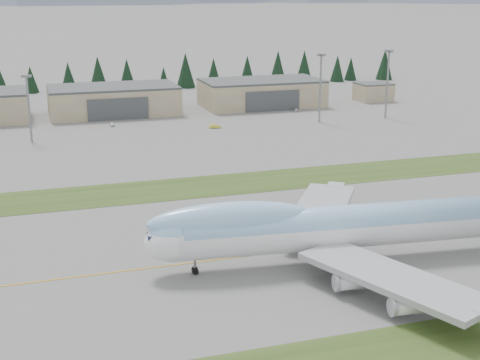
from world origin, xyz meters
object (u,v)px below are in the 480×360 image
object	(u,v)px
hangar_center	(113,100)
service_vehicle_c	(296,112)
boeing_747_freighter	(337,226)
service_vehicle_b	(215,128)
hangar_right	(262,93)
service_vehicle_a	(112,126)

from	to	relation	value
hangar_center	service_vehicle_c	bearing A→B (deg)	-13.50
boeing_747_freighter	hangar_center	bearing A→B (deg)	102.47
service_vehicle_b	boeing_747_freighter	bearing A→B (deg)	-179.41
boeing_747_freighter	hangar_center	distance (m)	158.07
hangar_right	service_vehicle_c	size ratio (longest dim) A/B	13.01
boeing_747_freighter	service_vehicle_b	bearing A→B (deg)	90.41
service_vehicle_a	service_vehicle_b	size ratio (longest dim) A/B	0.86
hangar_center	service_vehicle_a	world-z (taller)	hangar_center
hangar_center	hangar_right	world-z (taller)	same
service_vehicle_b	service_vehicle_c	world-z (taller)	service_vehicle_b
service_vehicle_b	hangar_center	bearing A→B (deg)	43.94
boeing_747_freighter	service_vehicle_b	world-z (taller)	boeing_747_freighter
boeing_747_freighter	service_vehicle_c	bearing A→B (deg)	76.09
hangar_right	service_vehicle_c	bearing A→B (deg)	-62.25
hangar_center	hangar_right	bearing A→B (deg)	0.00
boeing_747_freighter	service_vehicle_a	world-z (taller)	boeing_747_freighter
hangar_right	service_vehicle_c	xyz separation A→B (m)	(8.68, -16.49, -5.39)
hangar_right	service_vehicle_c	world-z (taller)	hangar_right
boeing_747_freighter	hangar_right	distance (m)	162.29
boeing_747_freighter	hangar_right	xyz separation A→B (m)	(41.27, 156.95, -1.24)
boeing_747_freighter	service_vehicle_c	xyz separation A→B (m)	(49.95, 140.45, -6.63)
service_vehicle_a	service_vehicle_b	xyz separation A→B (m)	(33.40, -14.15, 0.00)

